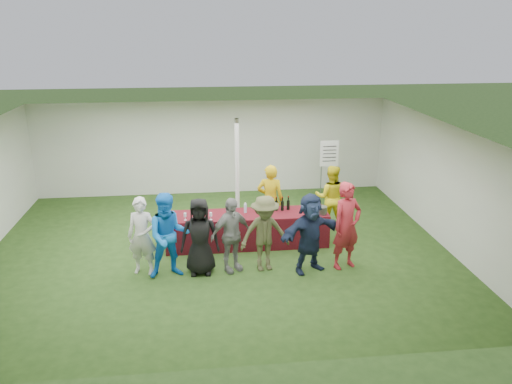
{
  "coord_description": "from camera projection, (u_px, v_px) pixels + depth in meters",
  "views": [
    {
      "loc": [
        -0.36,
        -10.06,
        4.75
      ],
      "look_at": [
        0.83,
        0.2,
        1.25
      ],
      "focal_mm": 35.0,
      "sensor_mm": 36.0,
      "label": 1
    }
  ],
  "objects": [
    {
      "name": "wine_list_sign",
      "position": [
        329.0,
        158.0,
        13.37
      ],
      "size": [
        0.5,
        0.03,
        1.8
      ],
      "color": "slate",
      "rests_on": "ground"
    },
    {
      "name": "staff_pourer",
      "position": [
        270.0,
        200.0,
        11.61
      ],
      "size": [
        0.7,
        0.54,
        1.7
      ],
      "primitive_type": "imported",
      "rotation": [
        0.0,
        0.0,
        2.9
      ],
      "color": "#C19D0E",
      "rests_on": "ground"
    },
    {
      "name": "customer_4",
      "position": [
        265.0,
        234.0,
        9.91
      ],
      "size": [
        1.1,
        0.74,
        1.57
      ],
      "primitive_type": "imported",
      "rotation": [
        0.0,
        0.0,
        0.17
      ],
      "color": "#4B4C2C",
      "rests_on": "ground"
    },
    {
      "name": "staff_back",
      "position": [
        331.0,
        197.0,
        12.0
      ],
      "size": [
        0.89,
        0.76,
        1.57
      ],
      "primitive_type": "imported",
      "rotation": [
        0.0,
        0.0,
        2.89
      ],
      "color": "yellow",
      "rests_on": "ground"
    },
    {
      "name": "ground",
      "position": [
        220.0,
        250.0,
        11.03
      ],
      "size": [
        60.0,
        60.0,
        0.0
      ],
      "primitive_type": "plane",
      "color": "#284719",
      "rests_on": "ground"
    },
    {
      "name": "customer_3",
      "position": [
        231.0,
        235.0,
        9.88
      ],
      "size": [
        0.98,
        0.76,
        1.55
      ],
      "primitive_type": "imported",
      "rotation": [
        0.0,
        0.0,
        0.49
      ],
      "color": "gray",
      "rests_on": "ground"
    },
    {
      "name": "water_bottle",
      "position": [
        245.0,
        208.0,
        11.09
      ],
      "size": [
        0.07,
        0.07,
        0.23
      ],
      "color": "silver",
      "rests_on": "serving_table"
    },
    {
      "name": "customer_6",
      "position": [
        347.0,
        226.0,
        9.99
      ],
      "size": [
        0.77,
        0.65,
        1.81
      ],
      "primitive_type": "imported",
      "rotation": [
        0.0,
        0.0,
        0.39
      ],
      "color": "#A2212B",
      "rests_on": "ground"
    },
    {
      "name": "tent",
      "position": [
        237.0,
        175.0,
        11.78
      ],
      "size": [
        10.0,
        10.0,
        10.0
      ],
      "color": "white",
      "rests_on": "ground"
    },
    {
      "name": "wine_glasses",
      "position": [
        228.0,
        214.0,
        10.73
      ],
      "size": [
        2.76,
        0.13,
        0.16
      ],
      "color": "silver",
      "rests_on": "serving_table"
    },
    {
      "name": "customer_1",
      "position": [
        169.0,
        236.0,
        9.63
      ],
      "size": [
        0.92,
        0.76,
        1.72
      ],
      "primitive_type": "imported",
      "rotation": [
        0.0,
        0.0,
        0.14
      ],
      "color": "blue",
      "rests_on": "ground"
    },
    {
      "name": "serving_table",
      "position": [
        247.0,
        229.0,
        11.17
      ],
      "size": [
        3.6,
        0.8,
        0.75
      ],
      "primitive_type": "cube",
      "color": "#59141A",
      "rests_on": "ground"
    },
    {
      "name": "customer_5",
      "position": [
        310.0,
        233.0,
        9.86
      ],
      "size": [
        1.58,
        1.03,
        1.63
      ],
      "primitive_type": "imported",
      "rotation": [
        0.0,
        0.0,
        0.39
      ],
      "color": "#1B2743",
      "rests_on": "ground"
    },
    {
      "name": "bar_towel",
      "position": [
        313.0,
        209.0,
        11.25
      ],
      "size": [
        0.25,
        0.18,
        0.03
      ],
      "primitive_type": "cube",
      "color": "white",
      "rests_on": "serving_table"
    },
    {
      "name": "customer_0",
      "position": [
        142.0,
        236.0,
        9.78
      ],
      "size": [
        0.65,
        0.49,
        1.59
      ],
      "primitive_type": "imported",
      "rotation": [
        0.0,
        0.0,
        -0.21
      ],
      "color": "silver",
      "rests_on": "ground"
    },
    {
      "name": "dump_bucket",
      "position": [
        322.0,
        210.0,
        10.99
      ],
      "size": [
        0.22,
        0.22,
        0.18
      ],
      "primitive_type": "cylinder",
      "color": "slate",
      "rests_on": "serving_table"
    },
    {
      "name": "customer_2",
      "position": [
        200.0,
        236.0,
        9.78
      ],
      "size": [
        0.79,
        0.53,
        1.57
      ],
      "primitive_type": "imported",
      "rotation": [
        0.0,
        0.0,
        -0.04
      ],
      "color": "black",
      "rests_on": "ground"
    },
    {
      "name": "wine_bottles",
      "position": [
        275.0,
        205.0,
        11.21
      ],
      "size": [
        0.68,
        0.14,
        0.32
      ],
      "color": "black",
      "rests_on": "serving_table"
    }
  ]
}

